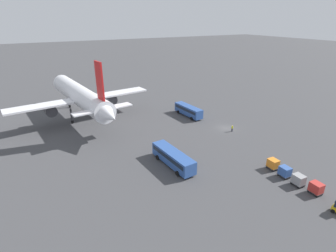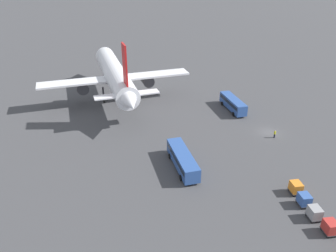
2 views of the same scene
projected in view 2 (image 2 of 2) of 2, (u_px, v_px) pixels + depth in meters
ground_plane at (269, 132)px, 71.74m from camera, size 600.00×600.00×0.00m
airplane at (115, 75)px, 85.00m from camera, size 45.98×39.01×18.51m
shuttle_bus_near at (233, 103)px, 81.40m from camera, size 10.78×3.52×3.07m
shuttle_bus_far at (183, 159)px, 58.88m from camera, size 11.74×3.78×3.05m
worker_person at (275, 134)px, 69.19m from camera, size 0.38×0.38×1.74m
cargo_cart_red at (330, 227)px, 44.98m from camera, size 2.07×1.77×2.06m
cargo_cart_grey at (315, 213)px, 47.47m from camera, size 2.07×1.77×2.06m
cargo_cart_blue at (304, 199)px, 50.07m from camera, size 2.07×1.77×2.06m
cargo_cart_orange at (296, 187)px, 52.70m from camera, size 2.07×1.77×2.06m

